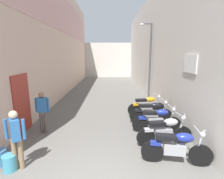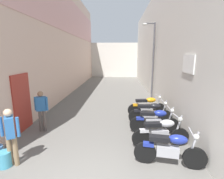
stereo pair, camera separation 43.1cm
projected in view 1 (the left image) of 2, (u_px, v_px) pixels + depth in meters
name	position (u px, v px, depth m)	size (l,w,h in m)	color
ground_plane	(106.00, 100.00, 10.90)	(35.77, 35.77, 0.00)	#66635E
building_left	(61.00, 39.00, 11.99)	(0.45, 19.77, 7.95)	beige
building_right	(150.00, 47.00, 12.19)	(0.45, 19.77, 6.89)	beige
building_far_end	(108.00, 60.00, 23.07)	(9.02, 2.00, 4.44)	beige
motorcycle_nearest	(177.00, 147.00, 4.47)	(1.84, 0.58, 1.04)	black
motorcycle_second	(165.00, 131.00, 5.43)	(1.85, 0.58, 1.04)	black
motorcycle_third	(157.00, 119.00, 6.36)	(1.85, 0.58, 1.04)	black
motorcycle_fourth	(151.00, 112.00, 7.24)	(1.85, 0.58, 1.04)	black
motorcycle_fifth	(147.00, 105.00, 8.17)	(1.84, 0.58, 1.04)	black
pedestrian_by_doorway	(16.00, 136.00, 4.20)	(0.52, 0.39, 1.57)	#8C7251
pedestrian_mid_alley	(43.00, 109.00, 6.23)	(0.52, 0.28, 1.57)	#564C47
water_jug_near_door	(0.00, 157.00, 4.50)	(0.34, 0.34, 0.42)	#4C8CCC
water_jug_beside_first	(10.00, 163.00, 4.27)	(0.34, 0.34, 0.42)	#4299B7
street_lamp	(149.00, 56.00, 10.78)	(0.79, 0.18, 4.83)	#47474C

